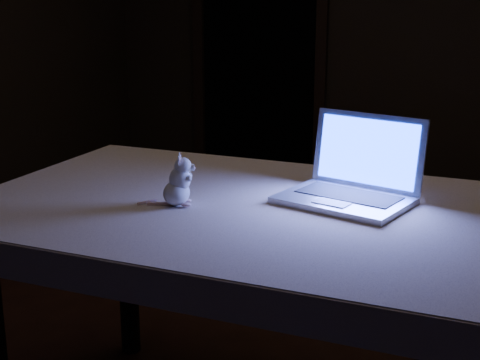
% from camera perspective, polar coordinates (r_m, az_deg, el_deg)
% --- Properties ---
extents(back_wall, '(4.50, 0.04, 2.60)m').
position_cam_1_polar(back_wall, '(5.03, 13.76, 12.73)').
color(back_wall, black).
rests_on(back_wall, ground).
extents(doorway, '(1.06, 0.36, 2.13)m').
position_cam_1_polar(doorway, '(5.31, 1.58, 10.72)').
color(doorway, black).
rests_on(doorway, back_wall).
extents(table, '(1.59, 1.04, 0.84)m').
position_cam_1_polar(table, '(2.32, 0.10, -12.12)').
color(table, black).
rests_on(table, floor).
extents(tablecloth, '(1.72, 1.18, 0.10)m').
position_cam_1_polar(tablecloth, '(2.16, 1.17, -3.26)').
color(tablecloth, beige).
rests_on(tablecloth, table).
extents(laptop, '(0.45, 0.42, 0.26)m').
position_cam_1_polar(laptop, '(2.14, 8.63, 1.42)').
color(laptop, '#BDBCC2').
rests_on(laptop, tablecloth).
extents(plush_mouse, '(0.14, 0.14, 0.16)m').
position_cam_1_polar(plush_mouse, '(2.12, -5.26, -0.01)').
color(plush_mouse, silver).
rests_on(plush_mouse, tablecloth).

